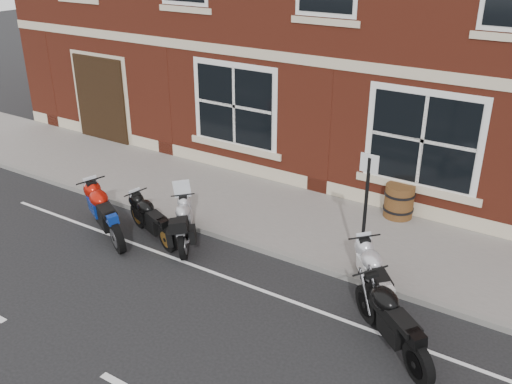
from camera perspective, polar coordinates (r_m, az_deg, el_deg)
ground at (r=10.74m, az=-0.24°, el=-10.23°), size 80.00×80.00×0.00m
sidewalk at (r=12.96m, az=6.99°, el=-3.53°), size 30.00×3.00×0.12m
kerb at (r=11.74m, az=3.55°, el=-6.63°), size 30.00×0.16×0.12m
moto_touring_silver at (r=12.28m, az=-7.00°, el=-2.93°), size 1.15×1.58×1.21m
moto_sport_red at (r=12.85m, az=-14.75°, el=-1.84°), size 2.08×1.19×1.02m
moto_sport_black at (r=12.56m, az=-10.33°, el=-2.50°), size 1.84×0.78×0.86m
moto_sport_silver at (r=10.51m, az=12.07°, el=-8.18°), size 1.43×1.71×0.95m
moto_naked_black at (r=9.49m, az=13.58°, el=-12.06°), size 1.82×1.53×1.01m
barrel_planter at (r=13.47m, az=14.11°, el=-0.87°), size 0.70×0.70×0.78m
parking_sign at (r=10.60m, az=10.89°, el=-1.53°), size 0.35×0.07×2.47m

